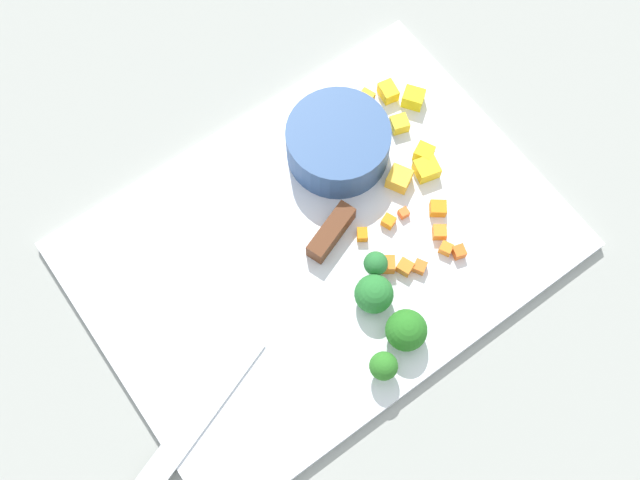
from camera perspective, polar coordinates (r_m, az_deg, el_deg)
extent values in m
plane|color=#969A93|center=(0.78, 0.00, -0.59)|extent=(4.00, 4.00, 0.00)
cube|color=white|center=(0.77, 0.00, -0.44)|extent=(0.47, 0.34, 0.01)
cylinder|color=#325287|center=(0.79, 1.37, 7.33)|extent=(0.11, 0.11, 0.04)
cube|color=silver|center=(0.73, -9.65, -13.60)|extent=(0.19, 0.09, 0.00)
cube|color=#5A2E18|center=(0.76, 0.84, 0.60)|extent=(0.07, 0.04, 0.02)
cube|color=orange|center=(0.77, 5.19, 1.41)|extent=(0.01, 0.02, 0.01)
cube|color=orange|center=(0.77, 9.00, 0.59)|extent=(0.02, 0.02, 0.01)
cube|color=orange|center=(0.77, 9.48, -0.65)|extent=(0.02, 0.02, 0.01)
cube|color=orange|center=(0.78, 6.33, 2.04)|extent=(0.01, 0.01, 0.01)
cube|color=orange|center=(0.76, 7.53, -2.02)|extent=(0.02, 0.02, 0.01)
cube|color=orange|center=(0.75, 5.09, -1.85)|extent=(0.02, 0.02, 0.01)
cube|color=orange|center=(0.77, 10.44, -0.89)|extent=(0.01, 0.01, 0.01)
cube|color=orange|center=(0.78, 8.89, 2.37)|extent=(0.02, 0.02, 0.01)
cube|color=orange|center=(0.75, 6.42, -2.05)|extent=(0.02, 0.02, 0.01)
cube|color=orange|center=(0.76, 3.20, 0.41)|extent=(0.02, 0.02, 0.01)
cube|color=yellow|center=(0.84, 3.54, 10.71)|extent=(0.02, 0.02, 0.01)
cube|color=yellow|center=(0.79, 5.99, 4.61)|extent=(0.03, 0.03, 0.02)
cube|color=yellow|center=(0.84, 5.16, 11.08)|extent=(0.02, 0.02, 0.02)
cube|color=yellow|center=(0.82, 6.01, 8.71)|extent=(0.02, 0.02, 0.01)
cube|color=yellow|center=(0.81, 7.84, 6.50)|extent=(0.02, 0.02, 0.02)
cube|color=yellow|center=(0.80, 7.88, 5.53)|extent=(0.03, 0.03, 0.02)
cube|color=yellow|center=(0.84, 7.05, 10.58)|extent=(0.03, 0.03, 0.02)
cylinder|color=#89BC56|center=(0.74, 4.02, -4.42)|extent=(0.01, 0.01, 0.01)
sphere|color=#297731|center=(0.73, 4.09, -4.08)|extent=(0.04, 0.04, 0.04)
cylinder|color=#8EB057|center=(0.73, 6.40, -7.09)|extent=(0.01, 0.01, 0.01)
sphere|color=#287421|center=(0.72, 6.53, -6.78)|extent=(0.04, 0.04, 0.04)
cylinder|color=#8FB560|center=(0.72, 4.73, -9.70)|extent=(0.01, 0.01, 0.01)
sphere|color=#2D7824|center=(0.71, 4.82, -9.45)|extent=(0.03, 0.03, 0.03)
cylinder|color=#8CBA5E|center=(0.75, 4.16, -2.12)|extent=(0.01, 0.01, 0.01)
sphere|color=#297334|center=(0.74, 4.23, -1.77)|extent=(0.02, 0.02, 0.02)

